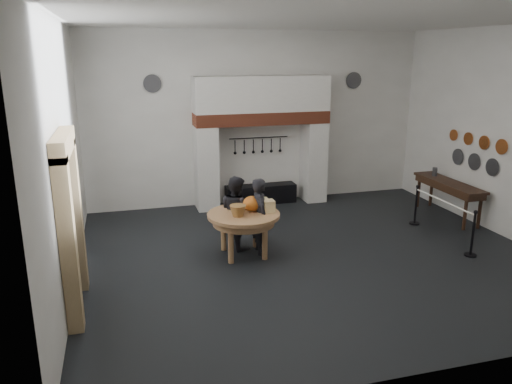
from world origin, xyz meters
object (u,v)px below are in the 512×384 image
object	(u,v)px
visitor_far	(236,212)
side_table	(449,183)
visitor_near	(260,216)
iron_range	(261,194)
barrier_post_near	(473,235)
barrier_post_far	(416,206)
work_table	(244,215)

from	to	relation	value
visitor_far	side_table	size ratio (longest dim) A/B	0.69
visitor_near	side_table	world-z (taller)	visitor_near
iron_range	side_table	world-z (taller)	side_table
barrier_post_near	barrier_post_far	distance (m)	2.00
visitor_near	visitor_far	world-z (taller)	visitor_near
visitor_near	barrier_post_near	world-z (taller)	visitor_near
barrier_post_far	barrier_post_near	bearing A→B (deg)	-90.00
barrier_post_near	visitor_near	bearing A→B (deg)	161.88
side_table	barrier_post_far	size ratio (longest dim) A/B	2.44
visitor_far	barrier_post_far	distance (m)	4.44
barrier_post_near	barrier_post_far	bearing A→B (deg)	90.00
visitor_far	barrier_post_far	xyz separation A→B (m)	(4.42, 0.29, -0.31)
barrier_post_near	barrier_post_far	size ratio (longest dim) A/B	1.00
iron_range	visitor_near	xyz separation A→B (m)	(-0.96, -3.31, 0.53)
work_table	side_table	bearing A→B (deg)	10.33
barrier_post_near	barrier_post_far	xyz separation A→B (m)	(0.00, 2.00, 0.00)
visitor_near	work_table	bearing A→B (deg)	96.24
iron_range	visitor_far	bearing A→B (deg)	-115.04
visitor_near	barrier_post_far	xyz separation A→B (m)	(4.02, 0.69, -0.33)
iron_range	side_table	size ratio (longest dim) A/B	0.86
visitor_near	barrier_post_far	bearing A→B (deg)	-79.42
work_table	visitor_near	bearing A→B (deg)	5.34
iron_range	side_table	bearing A→B (deg)	-29.94
work_table	iron_range	bearing A→B (deg)	68.56
iron_range	visitor_near	size ratio (longest dim) A/B	1.22
visitor_far	barrier_post_near	world-z (taller)	visitor_far
visitor_near	visitor_far	xyz separation A→B (m)	(-0.40, 0.40, -0.01)
work_table	visitor_far	size ratio (longest dim) A/B	0.94
work_table	visitor_far	xyz separation A→B (m)	(-0.05, 0.43, -0.08)
iron_range	visitor_far	xyz separation A→B (m)	(-1.36, -2.91, 0.51)
iron_range	work_table	bearing A→B (deg)	-111.44
iron_range	work_table	distance (m)	3.64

